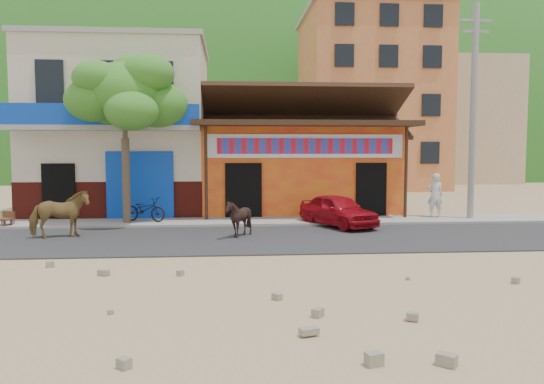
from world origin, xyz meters
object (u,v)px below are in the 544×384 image
at_px(scooter, 145,209).
at_px(pedestrian, 435,195).
at_px(cow_tan, 59,214).
at_px(cafe_chair_right, 8,213).
at_px(cafe_chair_left, 4,212).
at_px(red_car, 338,210).
at_px(cow_dark, 239,218).
at_px(utility_pole, 473,112).
at_px(tree, 125,138).

bearing_deg(scooter, pedestrian, -64.89).
height_order(cow_tan, pedestrian, pedestrian).
height_order(cow_tan, cafe_chair_right, cow_tan).
bearing_deg(cafe_chair_left, red_car, 15.90).
height_order(cow_dark, scooter, cow_dark).
bearing_deg(cow_dark, red_car, 105.22).
distance_m(scooter, cafe_chair_right, 4.64).
relative_size(pedestrian, cafe_chair_left, 1.86).
height_order(utility_pole, cafe_chair_left, utility_pole).
distance_m(cow_tan, scooter, 3.58).
bearing_deg(cow_tan, pedestrian, -95.41).
height_order(cafe_chair_left, cafe_chair_right, cafe_chair_left).
bearing_deg(red_car, cafe_chair_right, 149.87).
height_order(pedestrian, cafe_chair_right, pedestrian).
distance_m(cow_dark, cafe_chair_left, 8.36).
xyz_separation_m(red_car, cafe_chair_left, (-11.46, 0.56, -0.03)).
bearing_deg(scooter, cafe_chair_right, 118.15).
distance_m(utility_pole, red_car, 6.54).
relative_size(scooter, pedestrian, 0.99).
xyz_separation_m(cow_dark, red_car, (3.49, 1.98, -0.02)).
relative_size(utility_pole, cow_tan, 4.68).
bearing_deg(red_car, cow_tan, 164.62).
distance_m(cow_tan, cafe_chair_right, 3.57).
distance_m(tree, utility_pole, 12.84).
relative_size(pedestrian, cafe_chair_right, 2.13).
height_order(utility_pole, cafe_chair_right, utility_pole).
relative_size(cow_tan, pedestrian, 1.02).
height_order(tree, scooter, tree).
height_order(utility_pole, cow_dark, utility_pole).
xyz_separation_m(utility_pole, red_car, (-5.37, -1.26, -3.52)).
relative_size(utility_pole, cafe_chair_right, 10.10).
xyz_separation_m(utility_pole, cow_dark, (-8.87, -3.24, -3.49)).
bearing_deg(red_car, cafe_chair_left, 151.27).
height_order(cow_dark, cafe_chair_left, cow_dark).
relative_size(utility_pole, cafe_chair_left, 8.84).
height_order(tree, cow_dark, tree).
xyz_separation_m(utility_pole, pedestrian, (-1.27, 0.32, -3.16)).
distance_m(tree, pedestrian, 11.74).
relative_size(scooter, cafe_chair_right, 2.10).
xyz_separation_m(tree, pedestrian, (11.53, 0.52, -2.16)).
distance_m(tree, cow_tan, 3.90).
height_order(cow_dark, red_car, cow_dark).
distance_m(utility_pole, cow_dark, 10.06).
xyz_separation_m(red_car, scooter, (-6.83, 1.23, -0.05)).
height_order(cow_dark, pedestrian, pedestrian).
bearing_deg(pedestrian, cafe_chair_right, 3.98).
relative_size(scooter, cafe_chair_left, 1.83).
bearing_deg(cow_tan, cow_dark, -112.71).
bearing_deg(tree, cow_dark, -37.66).
height_order(utility_pole, pedestrian, utility_pole).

